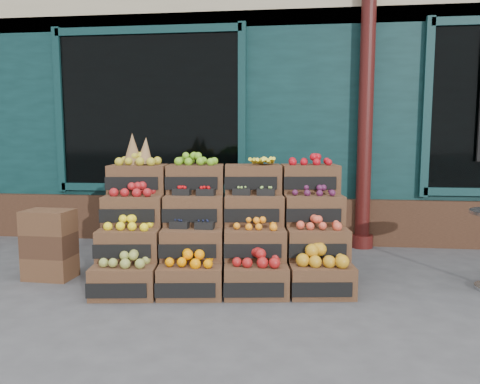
# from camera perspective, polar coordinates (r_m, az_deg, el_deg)

# --- Properties ---
(ground) EXTENTS (60.00, 60.00, 0.00)m
(ground) POSITION_cam_1_polar(r_m,az_deg,el_deg) (4.20, 1.59, -12.78)
(ground) COLOR #464649
(ground) RESTS_ON ground
(shop_facade) EXTENTS (12.00, 6.24, 4.80)m
(shop_facade) POSITION_cam_1_polar(r_m,az_deg,el_deg) (9.11, 4.76, 13.04)
(shop_facade) COLOR #0D2C2D
(shop_facade) RESTS_ON ground
(crate_display) EXTENTS (2.44, 1.42, 1.44)m
(crate_display) POSITION_cam_1_polar(r_m,az_deg,el_deg) (4.60, -2.03, -5.28)
(crate_display) COLOR #4E311F
(crate_display) RESTS_ON ground
(spare_crates) EXTENTS (0.47, 0.34, 0.69)m
(spare_crates) POSITION_cam_1_polar(r_m,az_deg,el_deg) (5.02, -22.21, -5.94)
(spare_crates) COLOR #4E311F
(spare_crates) RESTS_ON ground
(shopkeeper) EXTENTS (0.88, 0.70, 2.09)m
(shopkeeper) POSITION_cam_1_polar(r_m,az_deg,el_deg) (6.83, -8.97, 3.72)
(shopkeeper) COLOR #175122
(shopkeeper) RESTS_ON ground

